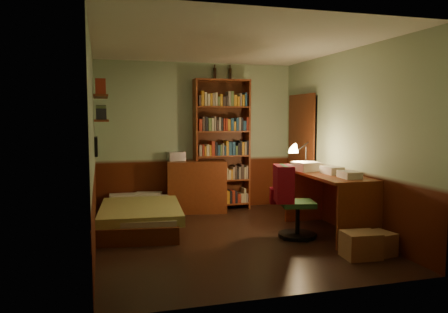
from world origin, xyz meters
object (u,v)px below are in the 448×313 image
object	(u,v)px
dresser	(197,186)
mini_stereo	(176,156)
desk	(329,203)
cardboard_box_b	(376,244)
bed	(139,207)
cardboard_box_a	(361,245)
bookshelf	(222,145)
office_chair	(298,199)
desk_lamp	(306,150)

from	to	relation	value
dresser	mini_stereo	distance (m)	0.64
desk	cardboard_box_b	world-z (taller)	desk
bed	mini_stereo	distance (m)	1.35
bed	cardboard_box_b	size ratio (longest dim) A/B	5.25
cardboard_box_a	bookshelf	bearing A→B (deg)	105.32
office_chair	bed	bearing A→B (deg)	163.26
desk_lamp	cardboard_box_b	xyz separation A→B (m)	(0.15, -1.61, -1.02)
desk	mini_stereo	bearing A→B (deg)	134.40
bookshelf	desk_lamp	bearing A→B (deg)	-55.96
desk_lamp	office_chair	world-z (taller)	desk_lamp
office_chair	cardboard_box_a	distance (m)	1.13
cardboard_box_b	dresser	bearing A→B (deg)	117.68
desk_lamp	office_chair	bearing A→B (deg)	-137.97
bed	dresser	xyz separation A→B (m)	(1.06, 0.79, 0.14)
desk	cardboard_box_b	xyz separation A→B (m)	(0.05, -1.06, -0.29)
bed	cardboard_box_a	size ratio (longest dim) A/B	5.00
bed	dresser	size ratio (longest dim) A/B	2.04
mini_stereo	bookshelf	world-z (taller)	bookshelf
mini_stereo	cardboard_box_b	bearing A→B (deg)	-65.36
bookshelf	desk	size ratio (longest dim) A/B	1.45
bed	mini_stereo	size ratio (longest dim) A/B	7.12
desk	office_chair	world-z (taller)	office_chair
dresser	bed	bearing A→B (deg)	-132.79
mini_stereo	bookshelf	xyz separation A→B (m)	(0.81, -0.04, 0.18)
dresser	cardboard_box_b	size ratio (longest dim) A/B	2.58
dresser	office_chair	size ratio (longest dim) A/B	0.93
desk	desk_lamp	size ratio (longest dim) A/B	2.61
mini_stereo	cardboard_box_a	size ratio (longest dim) A/B	0.70
cardboard_box_a	cardboard_box_b	size ratio (longest dim) A/B	1.05
office_chair	cardboard_box_a	size ratio (longest dim) A/B	2.65
mini_stereo	desk_lamp	distance (m)	2.29
bed	cardboard_box_a	bearing A→B (deg)	-34.99
cardboard_box_a	office_chair	bearing A→B (deg)	108.59
desk_lamp	cardboard_box_b	world-z (taller)	desk_lamp
bookshelf	desk_lamp	size ratio (longest dim) A/B	3.79
mini_stereo	office_chair	size ratio (longest dim) A/B	0.27
mini_stereo	bed	bearing A→B (deg)	-135.00
desk_lamp	cardboard_box_b	distance (m)	1.91
dresser	cardboard_box_b	world-z (taller)	dresser
office_chair	desk	bearing A→B (deg)	23.17
cardboard_box_a	cardboard_box_b	bearing A→B (deg)	7.68
dresser	desk_lamp	bearing A→B (deg)	-33.42
mini_stereo	desk	distance (m)	2.78
dresser	office_chair	world-z (taller)	office_chair
dresser	bookshelf	xyz separation A→B (m)	(0.47, 0.09, 0.71)
mini_stereo	desk_lamp	world-z (taller)	desk_lamp
dresser	bookshelf	distance (m)	0.85
bookshelf	cardboard_box_a	bearing A→B (deg)	-73.67
mini_stereo	desk	world-z (taller)	mini_stereo
dresser	desk_lamp	world-z (taller)	desk_lamp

